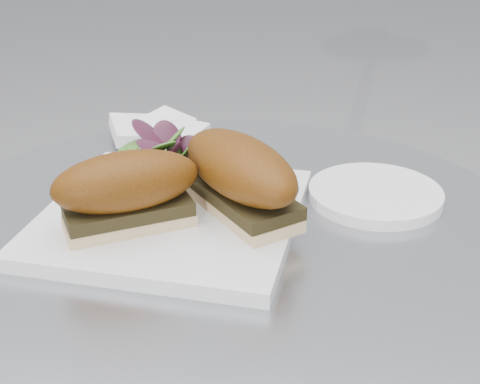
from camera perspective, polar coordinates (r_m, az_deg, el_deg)
The scene contains 6 objects.
plate at distance 0.72m, azimuth -5.85°, elevation -2.03°, with size 0.27×0.27×0.02m, color white.
sandwich_left at distance 0.67m, azimuth -9.64°, elevation 0.22°, with size 0.16×0.13×0.08m.
sandwich_right at distance 0.70m, azimuth -0.02°, elevation 1.55°, with size 0.17×0.19×0.08m.
salad at distance 0.78m, azimuth -6.71°, elevation 2.94°, with size 0.12×0.12×0.05m, color #589B32, non-canonical shape.
napkin at distance 0.93m, azimuth -6.80°, elevation 4.57°, with size 0.13×0.13×0.02m, color white, non-canonical shape.
saucer at distance 0.78m, azimuth 11.47°, elevation -0.20°, with size 0.15×0.15×0.01m, color white.
Camera 1 is at (0.09, -0.60, 1.08)m, focal length 50.00 mm.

